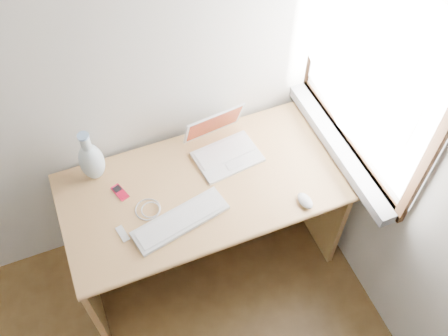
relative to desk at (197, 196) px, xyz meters
name	(u,v)px	position (x,y,z in m)	size (l,w,h in m)	color
window	(364,73)	(0.75, -0.15, 0.76)	(0.11, 0.99, 1.10)	white
desk	(197,196)	(0.00, 0.00, 0.00)	(1.39, 0.69, 0.73)	tan
laptop	(224,146)	(0.19, 0.07, 0.26)	(0.35, 0.30, 0.22)	white
external_keyboard	(181,220)	(-0.16, -0.24, 0.22)	(0.48, 0.23, 0.02)	silver
mouse	(305,201)	(0.43, -0.36, 0.23)	(0.06, 0.10, 0.03)	white
ipod	(120,192)	(-0.38, 0.03, 0.21)	(0.08, 0.11, 0.01)	red
cable_coil	(148,209)	(-0.29, -0.12, 0.21)	(0.12, 0.12, 0.01)	silver
remote	(123,234)	(-0.43, -0.20, 0.21)	(0.03, 0.09, 0.01)	silver
vase	(91,160)	(-0.47, 0.17, 0.34)	(0.12, 0.12, 0.31)	silver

